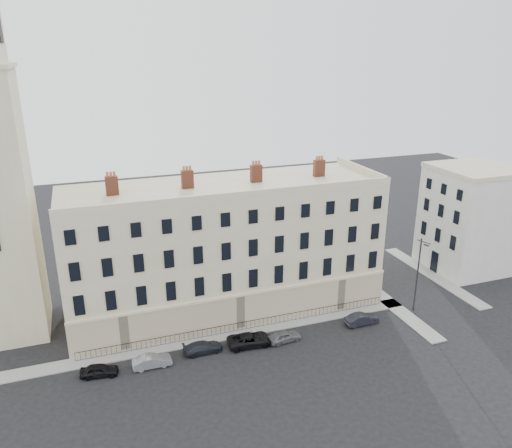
# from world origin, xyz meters

# --- Properties ---
(ground) EXTENTS (160.00, 160.00, 0.00)m
(ground) POSITION_xyz_m (0.00, 0.00, 0.00)
(ground) COLOR black
(ground) RESTS_ON ground
(terrace) EXTENTS (36.22, 12.22, 17.00)m
(terrace) POSITION_xyz_m (-5.97, 11.97, 7.50)
(terrace) COLOR #C6BB93
(terrace) RESTS_ON ground
(adjacent_building) EXTENTS (10.00, 10.00, 14.00)m
(adjacent_building) POSITION_xyz_m (29.00, 11.00, 7.00)
(adjacent_building) COLOR beige
(adjacent_building) RESTS_ON ground
(pavement_terrace) EXTENTS (48.00, 2.00, 0.12)m
(pavement_terrace) POSITION_xyz_m (-10.00, 5.00, 0.06)
(pavement_terrace) COLOR gray
(pavement_terrace) RESTS_ON ground
(pavement_east_return) EXTENTS (2.00, 24.00, 0.12)m
(pavement_east_return) POSITION_xyz_m (13.00, 8.00, 0.06)
(pavement_east_return) COLOR gray
(pavement_east_return) RESTS_ON ground
(pavement_adjacent) EXTENTS (2.00, 20.00, 0.12)m
(pavement_adjacent) POSITION_xyz_m (23.00, 10.00, 0.06)
(pavement_adjacent) COLOR gray
(pavement_adjacent) RESTS_ON ground
(railings) EXTENTS (35.00, 0.04, 0.96)m
(railings) POSITION_xyz_m (-6.00, 5.40, 0.55)
(railings) COLOR black
(railings) RESTS_ON ground
(car_a) EXTENTS (3.75, 1.98, 1.22)m
(car_a) POSITION_xyz_m (-21.34, 2.30, 0.61)
(car_a) COLOR black
(car_a) RESTS_ON ground
(car_b) EXTENTS (3.81, 1.34, 1.25)m
(car_b) POSITION_xyz_m (-16.39, 2.07, 0.63)
(car_b) COLOR gray
(car_b) RESTS_ON ground
(car_c) EXTENTS (4.10, 1.71, 1.18)m
(car_c) POSITION_xyz_m (-11.12, 2.77, 0.59)
(car_c) COLOR black
(car_c) RESTS_ON ground
(car_d) EXTENTS (4.98, 2.55, 1.35)m
(car_d) POSITION_xyz_m (-6.12, 2.36, 0.67)
(car_d) COLOR black
(car_d) RESTS_ON ground
(car_e) EXTENTS (3.79, 1.84, 1.25)m
(car_e) POSITION_xyz_m (-2.44, 1.84, 0.62)
(car_e) COLOR slate
(car_e) RESTS_ON ground
(car_f) EXTENTS (3.96, 1.43, 1.30)m
(car_f) POSITION_xyz_m (7.16, 2.13, 0.65)
(car_f) COLOR black
(car_f) RESTS_ON ground
(streetlamp) EXTENTS (0.78, 1.92, 9.18)m
(streetlamp) POSITION_xyz_m (14.66, 2.75, 5.09)
(streetlamp) COLOR #2E2E33
(streetlamp) RESTS_ON ground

